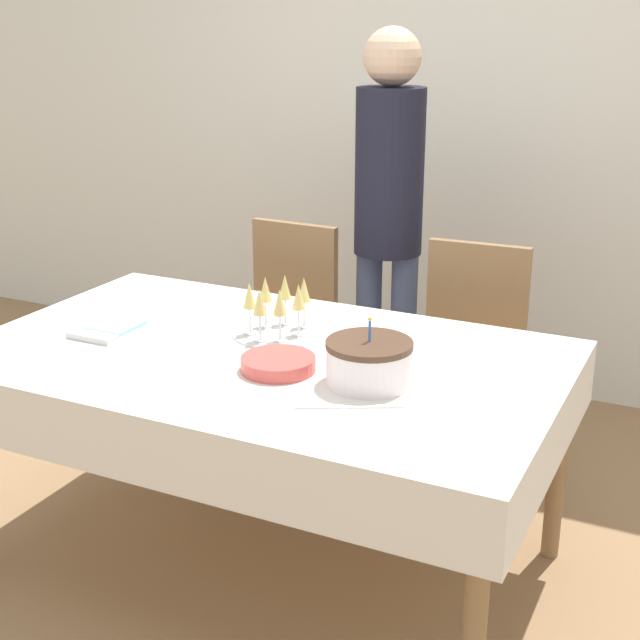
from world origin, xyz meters
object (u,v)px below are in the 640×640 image
(dining_chair_far_left, at_px, (283,327))
(champagne_tray, at_px, (278,308))
(birthday_cake, at_px, (369,362))
(plate_stack_main, at_px, (278,364))
(person_standing, at_px, (389,201))
(dining_chair_far_right, at_px, (467,357))

(dining_chair_far_left, relative_size, champagne_tray, 3.12)
(birthday_cake, xyz_separation_m, champagne_tray, (-0.43, 0.25, 0.03))
(plate_stack_main, distance_m, person_standing, 1.23)
(champagne_tray, bearing_deg, plate_stack_main, -61.31)
(person_standing, bearing_deg, dining_chair_far_left, -152.06)
(dining_chair_far_left, height_order, birthday_cake, birthday_cake)
(birthday_cake, xyz_separation_m, person_standing, (-0.41, 1.17, 0.22))
(dining_chair_far_left, relative_size, plate_stack_main, 4.26)
(birthday_cake, relative_size, plate_stack_main, 1.12)
(plate_stack_main, bearing_deg, person_standing, 96.31)
(dining_chair_far_left, relative_size, birthday_cake, 3.81)
(dining_chair_far_left, distance_m, plate_stack_main, 1.16)
(dining_chair_far_left, bearing_deg, champagne_tray, -62.59)
(plate_stack_main, bearing_deg, champagne_tray, 118.69)
(dining_chair_far_right, bearing_deg, plate_stack_main, -106.40)
(champagne_tray, bearing_deg, dining_chair_far_right, 57.85)
(person_standing, bearing_deg, plate_stack_main, -83.69)
(dining_chair_far_right, bearing_deg, person_standing, 154.04)
(birthday_cake, distance_m, plate_stack_main, 0.29)
(dining_chair_far_right, xyz_separation_m, person_standing, (-0.42, 0.21, 0.54))
(champagne_tray, distance_m, person_standing, 0.94)
(dining_chair_far_right, distance_m, plate_stack_main, 1.07)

